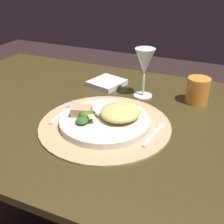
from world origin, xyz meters
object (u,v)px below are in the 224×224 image
(amber_tumbler, at_px, (198,90))
(fork, at_px, (62,113))
(wine_glass, at_px, (145,63))
(dining_table, at_px, (105,153))
(dinner_plate, at_px, (105,121))
(napkin, at_px, (107,83))
(spoon, at_px, (157,130))

(amber_tumbler, bearing_deg, fork, -144.33)
(fork, distance_m, wine_glass, 0.31)
(dining_table, xyz_separation_m, dinner_plate, (0.04, -0.07, 0.17))
(napkin, bearing_deg, dinner_plate, -66.52)
(dining_table, xyz_separation_m, spoon, (0.18, -0.05, 0.16))
(fork, relative_size, napkin, 1.33)
(dining_table, height_order, wine_glass, wine_glass)
(fork, xyz_separation_m, amber_tumbler, (0.36, 0.26, 0.03))
(dining_table, bearing_deg, fork, -147.35)
(dining_table, height_order, spoon, spoon)
(dinner_plate, distance_m, amber_tumbler, 0.34)
(spoon, xyz_separation_m, napkin, (-0.27, 0.25, 0.00))
(amber_tumbler, bearing_deg, dining_table, -143.09)
(dinner_plate, relative_size, napkin, 2.18)
(spoon, bearing_deg, wine_glass, 117.71)
(wine_glass, height_order, amber_tumbler, wine_glass)
(wine_glass, distance_m, amber_tumbler, 0.19)
(fork, distance_m, spoon, 0.29)
(dinner_plate, xyz_separation_m, napkin, (-0.12, 0.27, -0.01))
(dinner_plate, xyz_separation_m, spoon, (0.15, 0.02, -0.01))
(dinner_plate, bearing_deg, napkin, 113.48)
(dining_table, bearing_deg, amber_tumbler, 36.91)
(amber_tumbler, bearing_deg, wine_glass, -171.81)
(spoon, relative_size, amber_tumbler, 1.60)
(dinner_plate, distance_m, fork, 0.14)
(dining_table, relative_size, spoon, 9.75)
(amber_tumbler, bearing_deg, napkin, 177.69)
(dinner_plate, relative_size, amber_tumbler, 3.00)
(fork, bearing_deg, spoon, 4.00)
(wine_glass, bearing_deg, napkin, 165.88)
(dining_table, relative_size, amber_tumbler, 15.63)
(fork, height_order, spoon, spoon)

